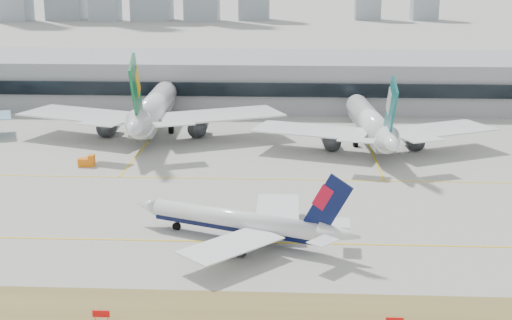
# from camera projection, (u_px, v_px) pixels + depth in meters

# --- Properties ---
(ground) EXTENTS (3000.00, 3000.00, 0.00)m
(ground) POSITION_uv_depth(u_px,v_px,m) (256.00, 231.00, 120.11)
(ground) COLOR #A6A39B
(ground) RESTS_ON ground
(taxiing_airliner) EXTENTS (38.38, 32.42, 13.51)m
(taxiing_airliner) POSITION_uv_depth(u_px,v_px,m) (243.00, 222.00, 114.97)
(taxiing_airliner) COLOR white
(taxiing_airliner) RESTS_ON ground
(widebody_eva) EXTENTS (69.63, 68.03, 24.82)m
(widebody_eva) POSITION_uv_depth(u_px,v_px,m) (154.00, 109.00, 186.82)
(widebody_eva) COLOR white
(widebody_eva) RESTS_ON ground
(widebody_cathay) EXTENTS (59.63, 58.48, 21.30)m
(widebody_cathay) POSITION_uv_depth(u_px,v_px,m) (372.00, 125.00, 173.48)
(widebody_cathay) COLOR white
(widebody_cathay) RESTS_ON ground
(terminal) EXTENTS (280.00, 43.10, 15.00)m
(terminal) POSITION_uv_depth(u_px,v_px,m) (274.00, 80.00, 228.65)
(terminal) COLOR gray
(terminal) RESTS_ON ground
(hold_sign_left) EXTENTS (2.20, 0.15, 1.35)m
(hold_sign_left) POSITION_uv_depth(u_px,v_px,m) (101.00, 314.00, 89.96)
(hold_sign_left) COLOR red
(hold_sign_left) RESTS_ON ground
(gse_b) EXTENTS (3.55, 2.00, 2.60)m
(gse_b) POSITION_uv_depth(u_px,v_px,m) (87.00, 162.00, 158.35)
(gse_b) COLOR orange
(gse_b) RESTS_ON ground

